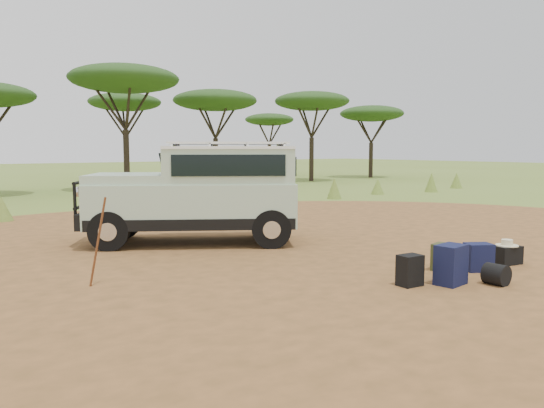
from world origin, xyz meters
TOP-DOWN VIEW (x-y plane):
  - ground at (0.00, 0.00)m, footprint 140.00×140.00m
  - dirt_clearing at (0.00, 0.00)m, footprint 23.00×23.00m
  - grass_fringe at (0.12, 8.67)m, footprint 36.60×1.60m
  - acacia_treeline at (0.75, 19.81)m, footprint 46.70×13.20m
  - safari_vehicle at (-0.21, 2.90)m, footprint 4.65×3.80m
  - walking_staff at (-3.20, 0.56)m, footprint 0.25×0.23m
  - backpack_black at (0.50, -2.13)m, footprint 0.36×0.28m
  - backpack_navy at (1.05, -2.44)m, footprint 0.50×0.38m
  - backpack_olive at (1.72, -1.79)m, footprint 0.37×0.31m
  - duffel_navy at (2.18, -2.19)m, footprint 0.51×0.48m
  - hard_case at (3.06, -2.18)m, footprint 0.52×0.41m
  - stuff_sack at (1.58, -2.86)m, footprint 0.32×0.32m
  - safari_hat at (3.06, -2.18)m, footprint 0.38×0.38m

SIDE VIEW (x-z plane):
  - ground at x=0.00m, z-range 0.00..0.00m
  - dirt_clearing at x=0.00m, z-range 0.00..0.01m
  - stuff_sack at x=1.58m, z-range 0.00..0.32m
  - hard_case at x=3.06m, z-range 0.00..0.33m
  - backpack_olive at x=1.72m, z-range 0.00..0.45m
  - duffel_navy at x=2.18m, z-range 0.00..0.47m
  - backpack_black at x=0.50m, z-range 0.00..0.47m
  - backpack_navy at x=1.05m, z-range 0.00..0.60m
  - safari_hat at x=3.06m, z-range 0.31..0.43m
  - grass_fringe at x=0.12m, z-range -0.05..0.85m
  - walking_staff at x=-3.20m, z-range 0.00..1.33m
  - safari_vehicle at x=-0.21m, z-range -0.04..2.12m
  - acacia_treeline at x=0.75m, z-range 1.74..8.00m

